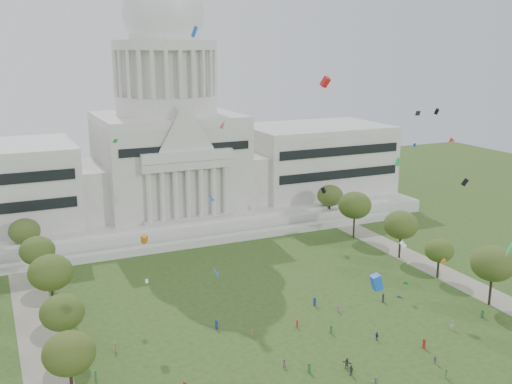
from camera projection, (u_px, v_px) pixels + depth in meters
capitol at (169, 151)px, 194.31m from camera, size 160.00×64.50×91.30m
path_left at (46, 368)px, 106.42m from camera, size 8.00×160.00×0.04m
path_right at (462, 282)px, 145.02m from camera, size 8.00×160.00×0.04m
row_tree_l_2 at (69, 353)px, 94.37m from camera, size 8.42×8.42×11.97m
row_tree_r_2 at (493, 263)px, 130.07m from camera, size 9.55×9.55×13.58m
row_tree_l_3 at (62, 313)px, 109.51m from camera, size 8.12×8.12×11.55m
row_tree_r_3 at (439, 251)px, 145.85m from camera, size 7.01×7.01×9.98m
row_tree_l_4 at (51, 273)px, 125.58m from camera, size 9.29×9.29×13.21m
row_tree_r_4 at (401, 225)px, 159.22m from camera, size 9.19×9.19×13.06m
row_tree_l_5 at (37, 251)px, 141.80m from camera, size 8.33×8.33×11.85m
row_tree_r_5 at (355, 205)px, 176.37m from camera, size 9.82×9.82×13.96m
row_tree_l_6 at (24, 231)px, 157.19m from camera, size 8.19×8.19×11.64m
row_tree_r_6 at (330, 196)px, 193.56m from camera, size 8.42×8.42×11.97m
person_0 at (482, 314)px, 125.90m from camera, size 1.01×0.94×1.74m
person_2 at (453, 325)px, 120.44m from camera, size 1.14×1.01×1.99m
person_3 at (435, 360)px, 107.60m from camera, size 0.81×1.14×1.60m
person_4 at (351, 370)px, 103.75m from camera, size 0.83×1.25×1.97m
person_5 at (347, 363)px, 105.88m from camera, size 1.70×1.97×2.03m
person_8 at (284, 364)px, 106.28m from camera, size 0.82×0.57×1.58m
person_9 at (446, 374)px, 102.76m from camera, size 1.30×1.28×1.87m
person_10 at (377, 336)px, 116.10m from camera, size 0.71×1.10×1.75m
distant_crowd at (258, 361)px, 107.03m from camera, size 65.41×37.84×1.95m
kite_swarm at (346, 217)px, 102.86m from camera, size 80.96×107.75×55.92m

